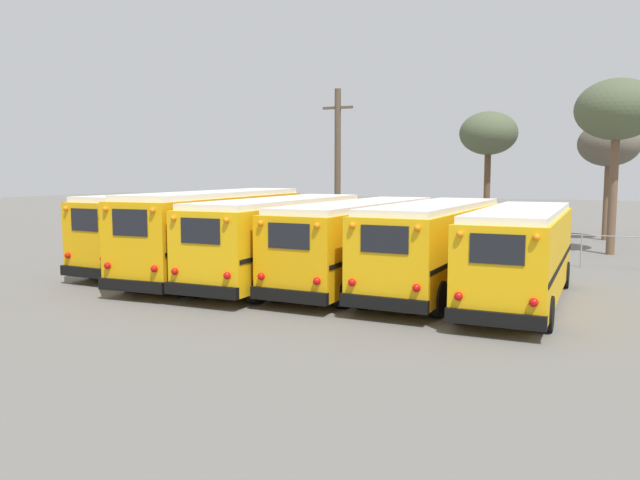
{
  "coord_description": "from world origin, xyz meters",
  "views": [
    {
      "loc": [
        9.3,
        -20.65,
        4.06
      ],
      "look_at": [
        0.0,
        0.05,
        1.6
      ],
      "focal_mm": 35.0,
      "sensor_mm": 36.0,
      "label": 1
    }
  ],
  "objects_px": {
    "school_bus_4": "(435,244)",
    "utility_pole": "(338,165)",
    "school_bus_1": "(218,230)",
    "school_bus_2": "(281,236)",
    "bare_tree_2": "(488,135)",
    "school_bus_5": "(521,252)",
    "bare_tree_0": "(617,111)",
    "school_bus_0": "(175,228)",
    "school_bus_3": "(360,240)",
    "bare_tree_1": "(609,145)"
  },
  "relations": [
    {
      "from": "school_bus_3",
      "to": "bare_tree_0",
      "type": "height_order",
      "value": "bare_tree_0"
    },
    {
      "from": "school_bus_3",
      "to": "school_bus_4",
      "type": "relative_size",
      "value": 1.09
    },
    {
      "from": "school_bus_2",
      "to": "school_bus_5",
      "type": "relative_size",
      "value": 1.09
    },
    {
      "from": "school_bus_1",
      "to": "school_bus_2",
      "type": "height_order",
      "value": "school_bus_1"
    },
    {
      "from": "bare_tree_2",
      "to": "school_bus_1",
      "type": "bearing_deg",
      "value": -108.59
    },
    {
      "from": "school_bus_5",
      "to": "utility_pole",
      "type": "relative_size",
      "value": 1.09
    },
    {
      "from": "school_bus_4",
      "to": "bare_tree_2",
      "type": "height_order",
      "value": "bare_tree_2"
    },
    {
      "from": "utility_pole",
      "to": "bare_tree_0",
      "type": "bearing_deg",
      "value": 4.41
    },
    {
      "from": "bare_tree_0",
      "to": "bare_tree_2",
      "type": "bearing_deg",
      "value": 135.72
    },
    {
      "from": "school_bus_4",
      "to": "bare_tree_0",
      "type": "relative_size",
      "value": 1.15
    },
    {
      "from": "bare_tree_1",
      "to": "utility_pole",
      "type": "bearing_deg",
      "value": -149.28
    },
    {
      "from": "utility_pole",
      "to": "school_bus_5",
      "type": "bearing_deg",
      "value": -48.23
    },
    {
      "from": "school_bus_0",
      "to": "school_bus_2",
      "type": "relative_size",
      "value": 0.96
    },
    {
      "from": "school_bus_1",
      "to": "school_bus_3",
      "type": "bearing_deg",
      "value": 5.36
    },
    {
      "from": "school_bus_0",
      "to": "school_bus_3",
      "type": "xyz_separation_m",
      "value": [
        8.57,
        -0.5,
        -0.08
      ]
    },
    {
      "from": "school_bus_0",
      "to": "school_bus_4",
      "type": "distance_m",
      "value": 11.46
    },
    {
      "from": "school_bus_4",
      "to": "school_bus_5",
      "type": "height_order",
      "value": "school_bus_4"
    },
    {
      "from": "school_bus_3",
      "to": "school_bus_4",
      "type": "bearing_deg",
      "value": -8.44
    },
    {
      "from": "school_bus_5",
      "to": "bare_tree_0",
      "type": "bearing_deg",
      "value": 78.95
    },
    {
      "from": "school_bus_5",
      "to": "bare_tree_2",
      "type": "bearing_deg",
      "value": 102.08
    },
    {
      "from": "school_bus_3",
      "to": "school_bus_0",
      "type": "bearing_deg",
      "value": 176.67
    },
    {
      "from": "school_bus_2",
      "to": "bare_tree_0",
      "type": "xyz_separation_m",
      "value": [
        11.3,
        13.63,
        5.33
      ]
    },
    {
      "from": "school_bus_1",
      "to": "school_bus_2",
      "type": "xyz_separation_m",
      "value": [
        2.85,
        -0.13,
        -0.1
      ]
    },
    {
      "from": "school_bus_4",
      "to": "utility_pole",
      "type": "height_order",
      "value": "utility_pole"
    },
    {
      "from": "school_bus_0",
      "to": "school_bus_1",
      "type": "height_order",
      "value": "school_bus_1"
    },
    {
      "from": "school_bus_2",
      "to": "bare_tree_2",
      "type": "height_order",
      "value": "bare_tree_2"
    },
    {
      "from": "school_bus_3",
      "to": "bare_tree_1",
      "type": "relative_size",
      "value": 1.52
    },
    {
      "from": "school_bus_3",
      "to": "bare_tree_0",
      "type": "relative_size",
      "value": 1.25
    },
    {
      "from": "school_bus_3",
      "to": "bare_tree_2",
      "type": "distance_m",
      "value": 20.63
    },
    {
      "from": "school_bus_5",
      "to": "bare_tree_1",
      "type": "distance_m",
      "value": 21.79
    },
    {
      "from": "school_bus_4",
      "to": "bare_tree_1",
      "type": "distance_m",
      "value": 21.7
    },
    {
      "from": "utility_pole",
      "to": "bare_tree_0",
      "type": "relative_size",
      "value": 1.02
    },
    {
      "from": "bare_tree_1",
      "to": "bare_tree_2",
      "type": "distance_m",
      "value": 7.07
    },
    {
      "from": "school_bus_0",
      "to": "school_bus_4",
      "type": "relative_size",
      "value": 1.01
    },
    {
      "from": "school_bus_4",
      "to": "utility_pole",
      "type": "bearing_deg",
      "value": 125.2
    },
    {
      "from": "school_bus_3",
      "to": "school_bus_5",
      "type": "bearing_deg",
      "value": -10.33
    },
    {
      "from": "bare_tree_2",
      "to": "bare_tree_0",
      "type": "bearing_deg",
      "value": -44.28
    },
    {
      "from": "school_bus_4",
      "to": "school_bus_5",
      "type": "bearing_deg",
      "value": -12.2
    },
    {
      "from": "utility_pole",
      "to": "school_bus_4",
      "type": "bearing_deg",
      "value": -54.8
    },
    {
      "from": "school_bus_1",
      "to": "utility_pole",
      "type": "xyz_separation_m",
      "value": [
        -0.1,
        12.4,
        2.67
      ]
    },
    {
      "from": "school_bus_2",
      "to": "utility_pole",
      "type": "xyz_separation_m",
      "value": [
        -2.96,
        12.53,
        2.76
      ]
    },
    {
      "from": "school_bus_1",
      "to": "bare_tree_2",
      "type": "distance_m",
      "value": 22.18
    },
    {
      "from": "school_bus_1",
      "to": "bare_tree_2",
      "type": "xyz_separation_m",
      "value": [
        6.91,
        20.56,
        4.66
      ]
    },
    {
      "from": "school_bus_0",
      "to": "bare_tree_2",
      "type": "height_order",
      "value": "bare_tree_2"
    },
    {
      "from": "bare_tree_1",
      "to": "bare_tree_2",
      "type": "bearing_deg",
      "value": -178.46
    },
    {
      "from": "school_bus_3",
      "to": "school_bus_5",
      "type": "relative_size",
      "value": 1.13
    },
    {
      "from": "school_bus_4",
      "to": "bare_tree_2",
      "type": "relative_size",
      "value": 1.25
    },
    {
      "from": "school_bus_1",
      "to": "utility_pole",
      "type": "distance_m",
      "value": 12.68
    },
    {
      "from": "school_bus_0",
      "to": "bare_tree_0",
      "type": "distance_m",
      "value": 21.75
    },
    {
      "from": "school_bus_0",
      "to": "bare_tree_1",
      "type": "relative_size",
      "value": 1.4
    }
  ]
}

